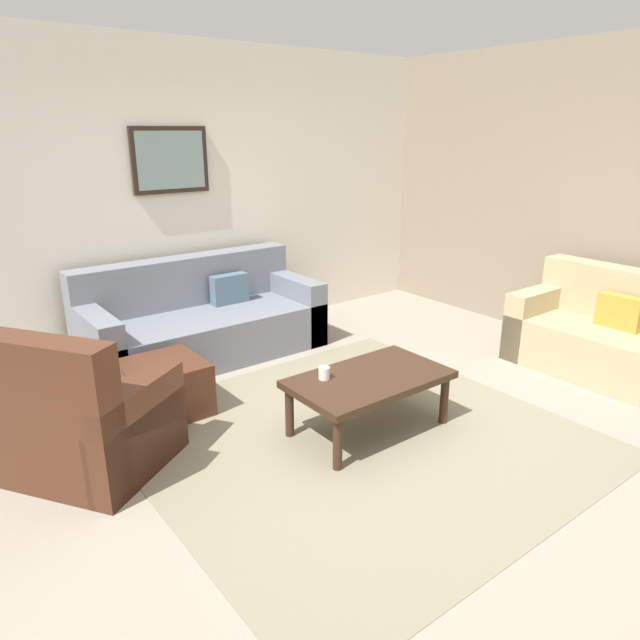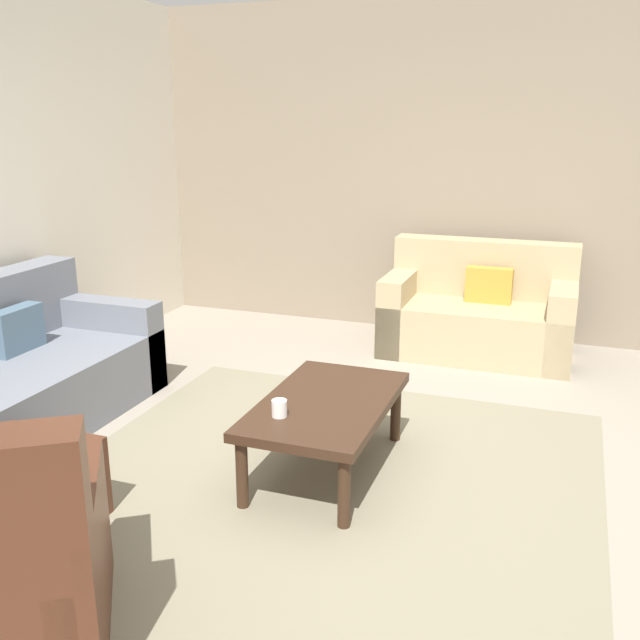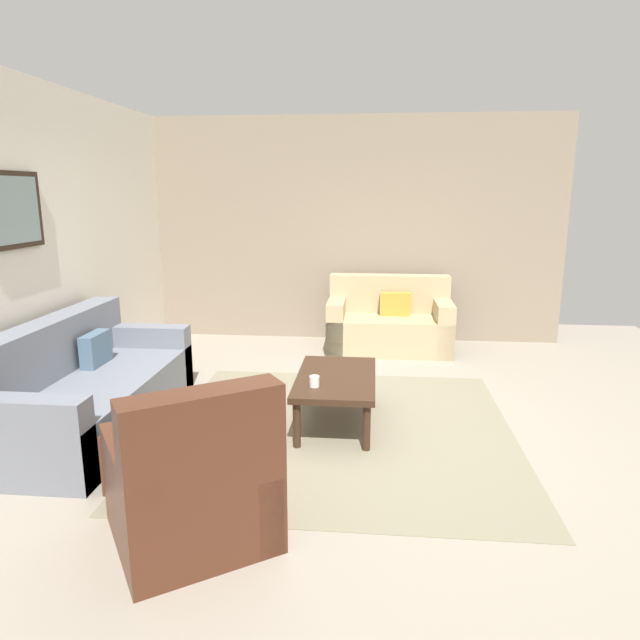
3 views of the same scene
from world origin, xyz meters
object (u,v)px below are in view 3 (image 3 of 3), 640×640
ottoman (160,449)px  framed_artwork (12,210)px  couch_loveseat (389,324)px  coffee_table (336,382)px  armchair_leather (194,492)px  cup (314,381)px  couch_main (81,392)px

ottoman → framed_artwork: size_ratio=0.77×
ottoman → framed_artwork: bearing=60.3°
couch_loveseat → framed_artwork: 4.19m
coffee_table → framed_artwork: 2.85m
armchair_leather → framed_artwork: size_ratio=1.53×
couch_loveseat → ottoman: couch_loveseat is taller
coffee_table → armchair_leather: bearing=159.3°
couch_loveseat → coffee_table: 2.39m
coffee_table → cup: cup is taller
couch_main → coffee_table: 2.07m
armchair_leather → coffee_table: armchair_leather is taller
couch_main → coffee_table: (0.27, -2.05, 0.06)m
couch_loveseat → cup: 2.70m
armchair_leather → couch_loveseat: bearing=-15.6°
framed_artwork → couch_loveseat: bearing=-49.0°
cup → framed_artwork: 2.67m
ottoman → framed_artwork: framed_artwork is taller
ottoman → couch_loveseat: bearing=-25.4°
couch_loveseat → ottoman: (-3.36, 1.60, -0.10)m
armchair_leather → ottoman: (0.69, 0.46, -0.11)m
ottoman → coffee_table: coffee_table is taller
armchair_leather → framed_artwork: framed_artwork is taller
couch_loveseat → armchair_leather: size_ratio=1.32×
armchair_leather → coffee_table: (1.71, -0.65, 0.05)m
coffee_table → couch_loveseat: bearing=-11.7°
armchair_leather → couch_main: bearing=44.2°
framed_artwork → cup: bearing=-90.8°
ottoman → cup: cup is taller
ottoman → cup: bearing=-52.0°
cup → coffee_table: bearing=-28.2°
couch_loveseat → coffee_table: couch_loveseat is taller
cup → framed_artwork: bearing=89.2°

